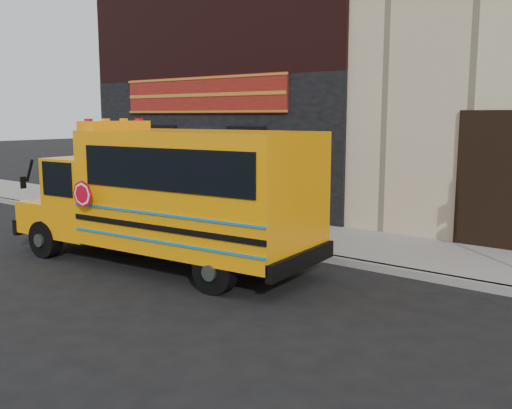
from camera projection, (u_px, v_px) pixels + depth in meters
The scene contains 7 objects.
ground at pixel (197, 279), 10.70m from camera, with size 120.00×120.00×0.00m, color black.
curb at pixel (279, 250), 12.70m from camera, with size 40.00×0.20×0.15m, color gray.
sidewalk at pixel (315, 238), 13.86m from camera, with size 40.00×3.00×0.15m, color slate.
building at pixel (426, 16), 17.88m from camera, with size 20.00×10.70×12.00m.
school_bus at pixel (173, 193), 11.33m from camera, with size 7.05×2.77×2.92m.
bicycle at pixel (167, 234), 12.55m from camera, with size 0.43×1.53×0.92m, color black.
cyclist at pixel (162, 213), 12.45m from camera, with size 0.67×0.44×1.84m, color black.
Camera 1 is at (7.29, -7.43, 3.03)m, focal length 40.00 mm.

